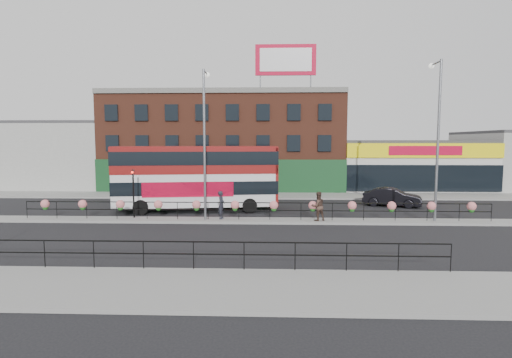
{
  "coord_description": "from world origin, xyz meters",
  "views": [
    {
      "loc": [
        1.02,
        -25.38,
        5.18
      ],
      "look_at": [
        0.0,
        3.0,
        2.5
      ],
      "focal_mm": 28.0,
      "sensor_mm": 36.0,
      "label": 1
    }
  ],
  "objects_px": {
    "double_decker_bus": "(197,171)",
    "lamp_column_east": "(437,126)",
    "pedestrian_a": "(221,205)",
    "car": "(392,197)",
    "pedestrian_b": "(318,206)",
    "lamp_column_west": "(205,131)"
  },
  "relations": [
    {
      "from": "double_decker_bus",
      "to": "lamp_column_east",
      "type": "distance_m",
      "value": 16.64
    },
    {
      "from": "car",
      "to": "lamp_column_east",
      "type": "relative_size",
      "value": 0.47
    },
    {
      "from": "car",
      "to": "pedestrian_b",
      "type": "relative_size",
      "value": 2.56
    },
    {
      "from": "pedestrian_b",
      "to": "double_decker_bus",
      "type": "bearing_deg",
      "value": -46.66
    },
    {
      "from": "pedestrian_b",
      "to": "lamp_column_west",
      "type": "distance_m",
      "value": 8.66
    },
    {
      "from": "pedestrian_b",
      "to": "lamp_column_east",
      "type": "distance_m",
      "value": 8.98
    },
    {
      "from": "lamp_column_west",
      "to": "car",
      "type": "bearing_deg",
      "value": 24.8
    },
    {
      "from": "double_decker_bus",
      "to": "lamp_column_west",
      "type": "xyz_separation_m",
      "value": [
        1.26,
        -3.84,
        2.86
      ]
    },
    {
      "from": "double_decker_bus",
      "to": "pedestrian_a",
      "type": "xyz_separation_m",
      "value": [
        2.27,
        -3.79,
        -1.9
      ]
    },
    {
      "from": "double_decker_bus",
      "to": "pedestrian_b",
      "type": "height_order",
      "value": "double_decker_bus"
    },
    {
      "from": "pedestrian_a",
      "to": "pedestrian_b",
      "type": "height_order",
      "value": "pedestrian_b"
    },
    {
      "from": "pedestrian_a",
      "to": "pedestrian_b",
      "type": "distance_m",
      "value": 6.23
    },
    {
      "from": "car",
      "to": "lamp_column_east",
      "type": "xyz_separation_m",
      "value": [
        0.7,
        -6.35,
        5.39
      ]
    },
    {
      "from": "pedestrian_a",
      "to": "lamp_column_east",
      "type": "distance_m",
      "value": 14.54
    },
    {
      "from": "lamp_column_east",
      "to": "pedestrian_a",
      "type": "bearing_deg",
      "value": -179.85
    },
    {
      "from": "car",
      "to": "double_decker_bus",
      "type": "bearing_deg",
      "value": 120.68
    },
    {
      "from": "car",
      "to": "pedestrian_b",
      "type": "distance_m",
      "value": 9.54
    },
    {
      "from": "lamp_column_west",
      "to": "pedestrian_b",
      "type": "bearing_deg",
      "value": -2.68
    },
    {
      "from": "car",
      "to": "pedestrian_a",
      "type": "distance_m",
      "value": 14.42
    },
    {
      "from": "car",
      "to": "lamp_column_east",
      "type": "height_order",
      "value": "lamp_column_east"
    },
    {
      "from": "lamp_column_east",
      "to": "double_decker_bus",
      "type": "bearing_deg",
      "value": 166.72
    },
    {
      "from": "lamp_column_west",
      "to": "double_decker_bus",
      "type": "bearing_deg",
      "value": 108.16
    }
  ]
}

